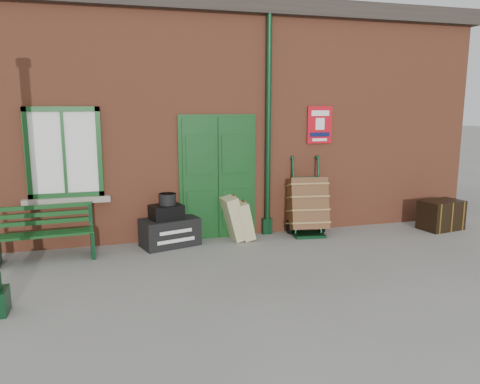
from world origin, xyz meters
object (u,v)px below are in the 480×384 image
object	(u,v)px
bench	(46,232)
dark_trunk	(441,215)
porter_trolley	(307,205)
houdini_trunk	(170,232)

from	to	relation	value
bench	dark_trunk	world-z (taller)	bench
porter_trolley	bench	bearing A→B (deg)	-168.46
dark_trunk	porter_trolley	bearing A→B (deg)	161.83
porter_trolley	dark_trunk	xyz separation A→B (m)	(2.70, -0.41, -0.27)
houdini_trunk	porter_trolley	size ratio (longest dim) A/B	0.67
porter_trolley	dark_trunk	size ratio (longest dim) A/B	1.81
bench	houdini_trunk	world-z (taller)	bench
bench	dark_trunk	bearing A→B (deg)	-5.11
porter_trolley	dark_trunk	world-z (taller)	porter_trolley
bench	dark_trunk	distance (m)	7.29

